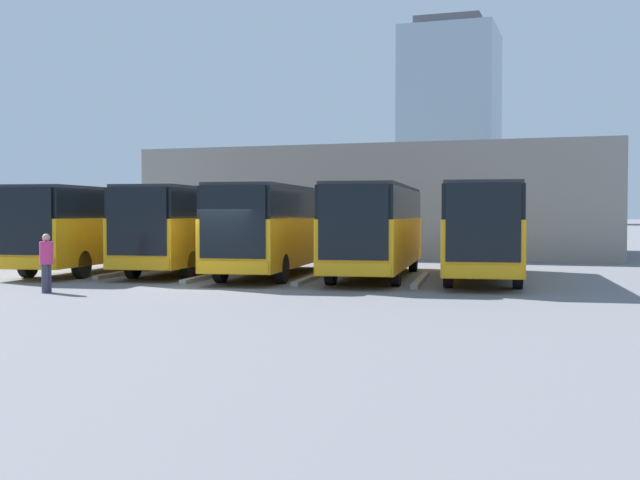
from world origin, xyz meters
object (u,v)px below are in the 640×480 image
bus_1 (376,227)px  pedestrian (46,261)px  bus_2 (275,226)px  bus_3 (193,226)px  bus_4 (97,226)px  bus_0 (483,227)px

bus_1 → pedestrian: bearing=40.2°
bus_1 → bus_2: 3.86m
bus_3 → pedestrian: (0.22, 8.85, -0.93)m
bus_3 → bus_4: same height
bus_0 → bus_4: same height
bus_3 → pedestrian: size_ratio=6.17×
bus_0 → bus_3: bearing=-6.8°
bus_1 → bus_2: size_ratio=1.00×
bus_0 → pedestrian: (11.74, 8.92, -0.93)m
bus_2 → pedestrian: 9.20m
bus_2 → bus_4: 7.69m
bus_1 → pedestrian: bus_1 is taller
bus_2 → bus_1: bearing=178.3°
bus_1 → pedestrian: (7.90, 8.57, -0.93)m
bus_4 → pedestrian: (-3.62, 7.88, -0.93)m
bus_0 → bus_4: size_ratio=1.00×
bus_0 → pedestrian: bus_0 is taller
bus_2 → bus_3: (3.84, -0.64, 0.00)m
bus_1 → bus_3: bearing=-9.2°
bus_0 → bus_3: 11.52m
bus_4 → pedestrian: bearing=107.5°
bus_3 → bus_4: size_ratio=1.00×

